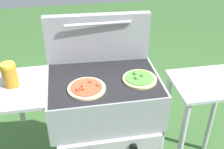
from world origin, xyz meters
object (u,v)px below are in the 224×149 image
pizza_veggie (140,79)px  prep_table (202,111)px  grill (102,99)px  pizza_pepperoni (87,88)px  sauce_jar (10,75)px

pizza_veggie → prep_table: 0.58m
grill → prep_table: size_ratio=1.20×
prep_table → pizza_pepperoni: bearing=-173.2°
grill → pizza_pepperoni: pizza_pepperoni is taller
pizza_veggie → pizza_pepperoni: pizza_veggie is taller
sauce_jar → prep_table: sauce_jar is taller
grill → pizza_veggie: size_ratio=5.00×
pizza_pepperoni → prep_table: pizza_pepperoni is taller
pizza_veggie → prep_table: (0.46, 0.05, -0.34)m
pizza_pepperoni → pizza_veggie: bearing=7.4°
pizza_pepperoni → sauce_jar: sauce_jar is taller
sauce_jar → prep_table: 1.23m
pizza_veggie → sauce_jar: bearing=174.0°
grill → pizza_veggie: (0.21, -0.05, 0.15)m
grill → sauce_jar: size_ratio=7.15×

